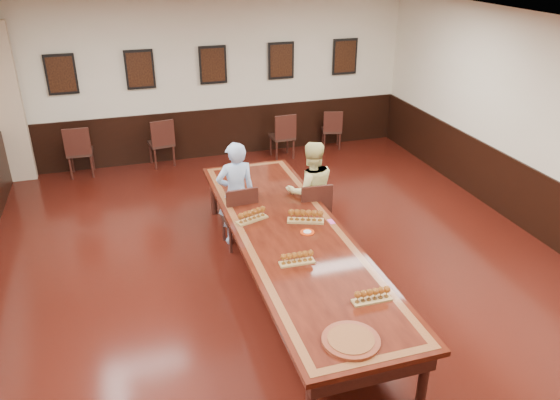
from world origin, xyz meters
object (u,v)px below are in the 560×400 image
object	(u,v)px
spare_chair_b	(161,142)
spare_chair_d	(332,129)
chair_woman	(312,211)
spare_chair_a	(80,150)
chair_man	(239,215)
conference_table	(292,243)
spare_chair_c	(282,135)
carved_platter	(351,340)
person_man	(236,194)
person_woman	(311,191)

from	to	relation	value
spare_chair_b	spare_chair_d	distance (m)	3.63
chair_woman	spare_chair_a	bearing A→B (deg)	-44.14
chair_man	conference_table	xyz separation A→B (m)	(0.41, -1.21, 0.12)
spare_chair_c	carved_platter	distance (m)	6.74
person_man	carved_platter	distance (m)	3.44
chair_woman	person_woman	distance (m)	0.30
chair_man	spare_chair_c	distance (m)	3.68
spare_chair_d	person_woman	distance (m)	4.02
chair_woman	person_man	size ratio (longest dim) A/B	0.62
spare_chair_b	spare_chair_d	world-z (taller)	spare_chair_b
spare_chair_d	person_woman	size ratio (longest dim) A/B	0.56
spare_chair_c	person_man	distance (m)	3.60
spare_chair_a	conference_table	size ratio (longest dim) A/B	0.20
conference_table	chair_woman	bearing A→B (deg)	57.02
spare_chair_a	spare_chair_b	world-z (taller)	spare_chair_a
person_man	carved_platter	bearing A→B (deg)	91.52
spare_chair_a	person_man	size ratio (longest dim) A/B	0.64
spare_chair_b	spare_chair_d	bearing A→B (deg)	169.49
spare_chair_a	spare_chair_b	distance (m)	1.53
spare_chair_c	conference_table	world-z (taller)	spare_chair_c
chair_man	person_woman	bearing A→B (deg)	171.97
chair_man	spare_chair_d	xyz separation A→B (m)	(2.88, 3.49, -0.06)
chair_woman	person_woman	size ratio (longest dim) A/B	0.64
chair_man	spare_chair_b	distance (m)	3.64
conference_table	chair_man	bearing A→B (deg)	108.79
chair_woman	spare_chair_c	bearing A→B (deg)	-96.51
spare_chair_b	spare_chair_c	size ratio (longest dim) A/B	1.02
chair_woman	person_man	distance (m)	1.16
conference_table	spare_chair_b	bearing A→B (deg)	103.59
person_man	conference_table	bearing A→B (deg)	104.19
spare_chair_b	conference_table	size ratio (longest dim) A/B	0.20
chair_man	spare_chair_a	size ratio (longest dim) A/B	0.99
carved_platter	spare_chair_d	bearing A→B (deg)	69.19
spare_chair_d	person_woman	world-z (taller)	person_woman
spare_chair_d	conference_table	distance (m)	5.31
chair_woman	spare_chair_b	size ratio (longest dim) A/B	1.00
chair_man	spare_chair_d	bearing A→B (deg)	-132.98
conference_table	carved_platter	distance (m)	2.12
carved_platter	spare_chair_c	bearing A→B (deg)	78.01
spare_chair_b	carved_platter	world-z (taller)	spare_chair_b
chair_man	person_woman	world-z (taller)	person_woman
spare_chair_c	conference_table	distance (m)	4.66
spare_chair_d	person_man	distance (m)	4.46
chair_man	spare_chair_c	bearing A→B (deg)	-120.80
chair_man	spare_chair_b	world-z (taller)	chair_man
spare_chair_d	carved_platter	world-z (taller)	spare_chair_d
spare_chair_b	spare_chair_d	xyz separation A→B (m)	(3.62, -0.08, -0.06)
chair_man	spare_chair_a	xyz separation A→B (m)	(-2.28, 3.49, 0.01)
spare_chair_b	carved_platter	xyz separation A→B (m)	(1.03, -6.89, 0.28)
chair_man	carved_platter	world-z (taller)	chair_man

